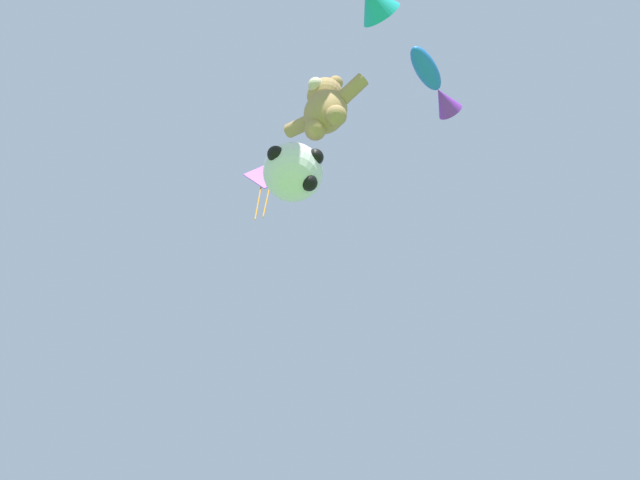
{
  "coord_description": "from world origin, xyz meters",
  "views": [
    {
      "loc": [
        3.3,
        0.85,
        1.39
      ],
      "look_at": [
        -0.56,
        6.02,
        11.19
      ],
      "focal_mm": 40.0,
      "sensor_mm": 36.0,
      "label": 1
    }
  ],
  "objects": [
    {
      "name": "teddy_bear_kite",
      "position": [
        0.23,
        5.12,
        13.93
      ],
      "size": [
        1.86,
        0.82,
        1.89
      ],
      "color": "tan"
    },
    {
      "name": "soccer_ball_kite",
      "position": [
        -0.64,
        5.34,
        12.64
      ],
      "size": [
        1.18,
        1.18,
        1.09
      ],
      "color": "white"
    },
    {
      "name": "fish_kite_cobalt",
      "position": [
        1.96,
        6.63,
        15.5
      ],
      "size": [
        0.6,
        1.69,
        0.54
      ],
      "color": "blue"
    },
    {
      "name": "diamond_kite",
      "position": [
        -3.13,
        7.08,
        17.63
      ],
      "size": [
        0.91,
        0.79,
        2.86
      ],
      "color": "purple"
    }
  ]
}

